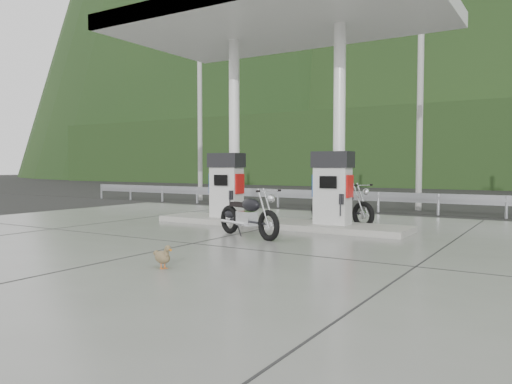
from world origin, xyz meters
The scene contains 17 objects.
ground centered at (0.00, 0.00, 0.00)m, with size 160.00×160.00×0.00m, color black.
forecourt_apron centered at (0.00, 0.00, 0.01)m, with size 18.00×14.00×0.02m, color slate.
pump_island centered at (0.00, 2.50, 0.10)m, with size 7.00×1.40×0.15m, color gray.
gas_pump_left centered at (-1.60, 2.50, 1.07)m, with size 0.95×0.55×1.80m, color silver, non-canonical shape.
gas_pump_right centered at (1.60, 2.50, 1.07)m, with size 0.95×0.55×1.80m, color silver, non-canonical shape.
canopy_column_left centered at (-1.60, 2.90, 2.67)m, with size 0.30×0.30×5.00m, color white.
canopy_column_right centered at (1.60, 2.90, 2.67)m, with size 0.30×0.30×5.00m, color white.
canopy_roof centered at (0.00, 2.50, 5.37)m, with size 8.50×5.00×0.40m, color white.
guardrail centered at (0.00, 8.00, 0.71)m, with size 26.00×0.16×1.42m, color #93959A, non-canonical shape.
road centered at (0.00, 11.50, 0.00)m, with size 60.00×7.00×0.01m, color black.
utility_pole_a centered at (-8.00, 9.50, 4.00)m, with size 0.22×0.22×8.00m, color #9C9B96.
utility_pole_b centered at (2.00, 9.50, 4.00)m, with size 0.22×0.22×8.00m, color #9C9B96.
tree_band centered at (0.00, 30.00, 3.00)m, with size 80.00×6.00×6.00m, color black.
forested_hills centered at (0.00, 60.00, 0.00)m, with size 100.00×40.00×140.00m, color black, non-canonical shape.
motorcycle_left centered at (0.45, 0.42, 0.49)m, with size 2.01×0.63×0.95m, color black, non-canonical shape.
motorcycle_right centered at (1.39, 3.59, 0.51)m, with size 2.08×0.66×0.98m, color black, non-canonical shape.
duck centered at (1.15, -3.17, 0.18)m, with size 0.46×0.13×0.33m, color brown, non-canonical shape.
Camera 1 is at (6.44, -8.97, 1.61)m, focal length 35.00 mm.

